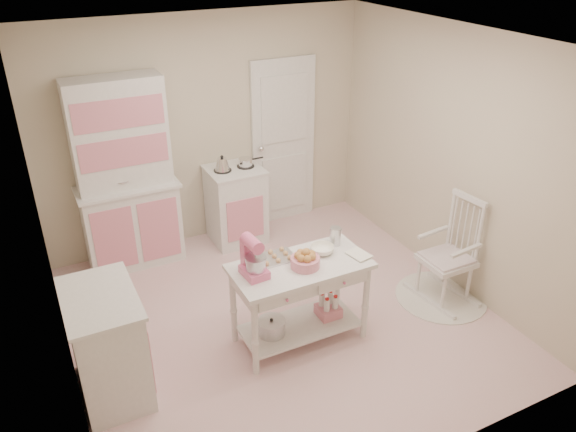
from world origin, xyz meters
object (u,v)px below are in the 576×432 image
at_px(base_cabinet, 108,345).
at_px(rocking_chair, 448,251).
at_px(hutch, 125,176).
at_px(stove, 236,205).
at_px(bread_basket, 305,262).
at_px(work_table, 300,302).
at_px(stand_mixer, 254,258).

height_order(base_cabinet, rocking_chair, rocking_chair).
distance_m(hutch, stove, 1.33).
xyz_separation_m(base_cabinet, bread_basket, (1.66, -0.17, 0.39)).
xyz_separation_m(work_table, stand_mixer, (-0.42, 0.02, 0.57)).
relative_size(stand_mixer, bread_basket, 1.36).
distance_m(hutch, rocking_chair, 3.38).
relative_size(hutch, base_cabinet, 2.26).
distance_m(rocking_chair, stand_mixer, 2.05).
bearing_deg(rocking_chair, bread_basket, 172.46).
relative_size(hutch, rocking_chair, 1.89).
height_order(hutch, bread_basket, hutch).
bearing_deg(bread_basket, stand_mixer, 170.96).
relative_size(base_cabinet, rocking_chair, 0.84).
bearing_deg(stand_mixer, base_cabinet, 170.60).
height_order(rocking_chair, stand_mixer, stand_mixer).
bearing_deg(hutch, stand_mixer, -73.32).
distance_m(hutch, stand_mixer, 2.08).
height_order(rocking_chair, bread_basket, rocking_chair).
bearing_deg(base_cabinet, rocking_chair, -3.62).
distance_m(work_table, bread_basket, 0.45).
relative_size(hutch, stand_mixer, 6.12).
height_order(base_cabinet, work_table, base_cabinet).
distance_m(base_cabinet, bread_basket, 1.72).
bearing_deg(stand_mixer, bread_basket, -13.93).
distance_m(hutch, bread_basket, 2.31).
relative_size(stove, base_cabinet, 1.00).
bearing_deg(rocking_chair, hutch, 134.99).
height_order(work_table, stand_mixer, stand_mixer).
bearing_deg(stove, base_cabinet, -134.76).
bearing_deg(hutch, base_cabinet, -108.35).
bearing_deg(work_table, rocking_chair, -3.17).
xyz_separation_m(rocking_chair, stand_mixer, (-2.01, 0.11, 0.42)).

